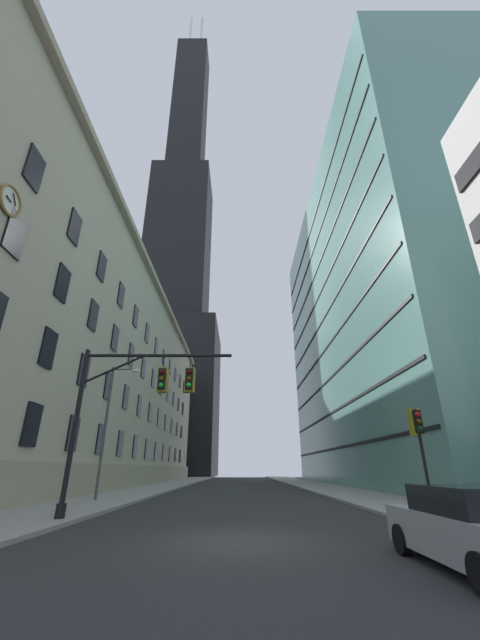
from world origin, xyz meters
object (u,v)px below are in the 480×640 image
at_px(traffic_signal_mast, 141,395).
at_px(traffic_light_near_right, 417,429).
at_px(street_lamppost, 110,418).
at_px(parked_car, 476,528).

relative_size(traffic_signal_mast, traffic_light_near_right, 1.64).
distance_m(traffic_signal_mast, street_lamppost, 9.72).
distance_m(traffic_light_near_right, street_lamppost, 17.95).
xyz_separation_m(traffic_light_near_right, street_lamppost, (-15.57, 8.79, 1.56)).
height_order(traffic_signal_mast, street_lamppost, street_lamppost).
relative_size(traffic_light_near_right, parked_car, 0.91).
relative_size(traffic_light_near_right, street_lamppost, 0.49).
xyz_separation_m(traffic_signal_mast, parked_car, (8.84, -6.89, -3.93)).
bearing_deg(street_lamppost, traffic_signal_mast, -64.05).
bearing_deg(traffic_signal_mast, street_lamppost, 115.95).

